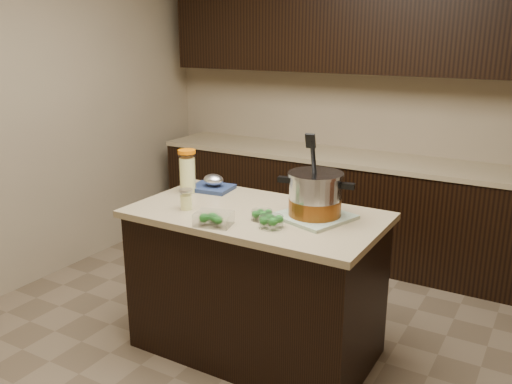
# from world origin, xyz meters

# --- Properties ---
(ground_plane) EXTENTS (4.00, 4.00, 0.00)m
(ground_plane) POSITION_xyz_m (0.00, 0.00, 0.00)
(ground_plane) COLOR brown
(ground_plane) RESTS_ON ground
(room_shell) EXTENTS (4.04, 4.04, 2.72)m
(room_shell) POSITION_xyz_m (0.00, 0.00, 1.71)
(room_shell) COLOR tan
(room_shell) RESTS_ON ground
(back_cabinets) EXTENTS (3.60, 0.63, 2.33)m
(back_cabinets) POSITION_xyz_m (0.00, 1.74, 0.94)
(back_cabinets) COLOR black
(back_cabinets) RESTS_ON ground
(island) EXTENTS (1.46, 0.81, 0.90)m
(island) POSITION_xyz_m (0.00, 0.00, 0.45)
(island) COLOR black
(island) RESTS_ON ground
(dish_towel) EXTENTS (0.45, 0.45, 0.02)m
(dish_towel) POSITION_xyz_m (0.34, 0.07, 0.91)
(dish_towel) COLOR #5E895C
(dish_towel) RESTS_ON island
(stock_pot) EXTENTS (0.43, 0.35, 0.44)m
(stock_pot) POSITION_xyz_m (0.34, 0.07, 1.02)
(stock_pot) COLOR #B7B7BC
(stock_pot) RESTS_ON dish_towel
(lemonade_pitcher) EXTENTS (0.13, 0.13, 0.28)m
(lemonade_pitcher) POSITION_xyz_m (-0.59, 0.13, 1.03)
(lemonade_pitcher) COLOR #EFEE92
(lemonade_pitcher) RESTS_ON island
(mason_jar) EXTENTS (0.09, 0.09, 0.13)m
(mason_jar) POSITION_xyz_m (-0.38, -0.16, 0.96)
(mason_jar) COLOR #EFEE92
(mason_jar) RESTS_ON island
(broccoli_tub_left) EXTENTS (0.16, 0.16, 0.06)m
(broccoli_tub_left) POSITION_xyz_m (0.10, -0.10, 0.93)
(broccoli_tub_left) COLOR silver
(broccoli_tub_left) RESTS_ON island
(broccoli_tub_right) EXTENTS (0.17, 0.17, 0.06)m
(broccoli_tub_right) POSITION_xyz_m (0.20, -0.18, 0.93)
(broccoli_tub_right) COLOR silver
(broccoli_tub_right) RESTS_ON island
(broccoli_tub_rect) EXTENTS (0.22, 0.18, 0.07)m
(broccoli_tub_rect) POSITION_xyz_m (-0.09, -0.31, 0.93)
(broccoli_tub_rect) COLOR silver
(broccoli_tub_rect) RESTS_ON island
(blue_tray) EXTENTS (0.29, 0.24, 0.10)m
(blue_tray) POSITION_xyz_m (-0.48, 0.25, 0.94)
(blue_tray) COLOR navy
(blue_tray) RESTS_ON island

